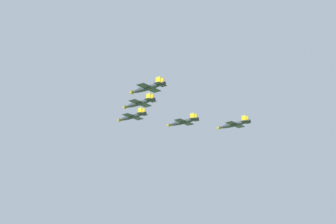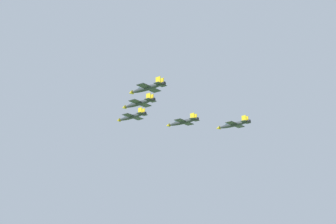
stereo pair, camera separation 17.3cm
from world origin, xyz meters
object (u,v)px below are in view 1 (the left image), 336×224
at_px(jet_lead, 132,117).
at_px(jet_left_wingman, 139,103).
at_px(jet_right_wingman, 183,122).
at_px(jet_right_outer, 234,125).
at_px(jet_left_outer, 147,88).

distance_m(jet_lead, jet_left_wingman, 23.45).
height_order(jet_left_wingman, jet_right_wingman, jet_left_wingman).
relative_size(jet_lead, jet_right_wingman, 0.98).
distance_m(jet_left_wingman, jet_right_wingman, 30.32).
bearing_deg(jet_left_wingman, jet_right_outer, -111.44).
bearing_deg(jet_lead, jet_left_outer, 140.69).
xyz_separation_m(jet_lead, jet_right_outer, (12.79, -45.01, -3.37)).
xyz_separation_m(jet_right_wingman, jet_left_outer, (-48.76, 2.63, -1.01)).
distance_m(jet_left_wingman, jet_right_outer, 48.87).
xyz_separation_m(jet_lead, jet_right_wingman, (6.40, -22.51, -2.36)).
bearing_deg(jet_right_wingman, jet_right_outer, -140.66).
xyz_separation_m(jet_left_outer, jet_right_outer, (55.16, -25.14, 0.00)).
distance_m(jet_right_wingman, jet_right_outer, 23.42).
height_order(jet_left_outer, jet_right_outer, jet_right_outer).
height_order(jet_right_wingman, jet_right_outer, jet_right_wingman).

